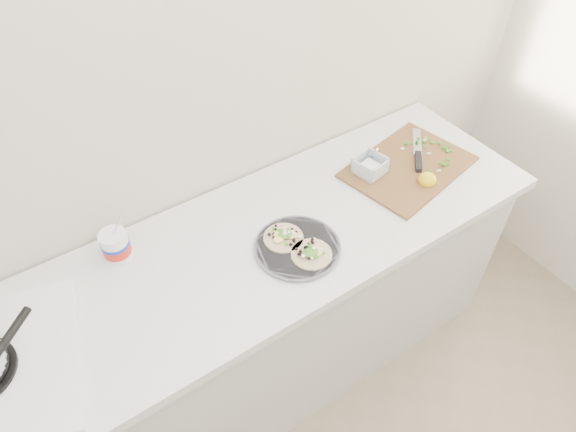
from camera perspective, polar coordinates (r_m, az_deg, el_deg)
counter at (r=2.11m, az=-6.32°, el=-12.49°), size 2.44×0.66×0.90m
taco_plate at (r=1.74m, az=1.04°, el=-3.32°), size 0.30×0.30×0.04m
tub at (r=1.78m, az=-18.58°, el=-2.89°), size 0.09×0.09×0.21m
cutboard at (r=2.10m, az=12.85°, el=5.64°), size 0.56×0.44×0.08m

